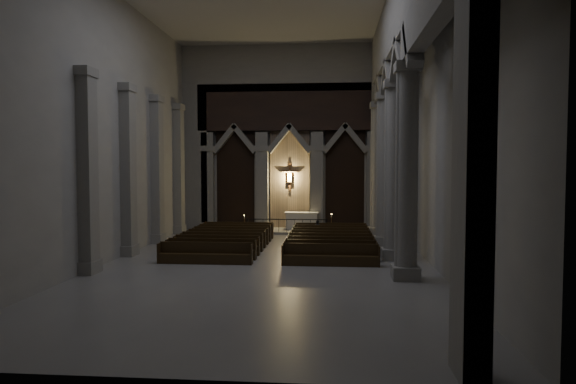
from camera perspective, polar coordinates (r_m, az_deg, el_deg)
The scene contains 11 objects.
room at distance 22.19m, azimuth -2.32°, elevation 11.66°, with size 24.00×24.10×12.00m.
sanctuary_wall at distance 33.50m, azimuth 0.16°, elevation 7.04°, with size 14.00×0.77×12.00m.
right_arcade at distance 23.54m, azimuth 11.80°, elevation 11.66°, with size 1.00×24.00×12.00m.
left_pilasters at distance 26.99m, azimuth -15.73°, elevation 2.15°, with size 0.60×13.00×8.03m.
sanctuary_step at distance 32.75m, azimuth 0.02°, elevation -4.34°, with size 8.50×2.60×0.15m, color gray.
altar at distance 32.97m, azimuth 1.52°, elevation -3.20°, with size 2.16×0.86×1.09m.
altar_rail at distance 31.57m, azimuth -0.15°, elevation -3.57°, with size 4.97×0.09×0.98m.
candle_stand_left at distance 31.51m, azimuth -4.86°, elevation -4.17°, with size 0.20×0.20×1.21m.
candle_stand_right at distance 31.60m, azimuth 4.84°, elevation -4.12°, with size 0.22×0.22×1.28m.
pews at distance 25.99m, azimuth -1.24°, elevation -5.76°, with size 9.53×8.32×0.92m.
worshipper at distance 29.59m, azimuth 3.31°, elevation -4.20°, with size 0.40×0.27×1.11m, color black.
Camera 1 is at (2.72, -21.77, 4.26)m, focal length 32.00 mm.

